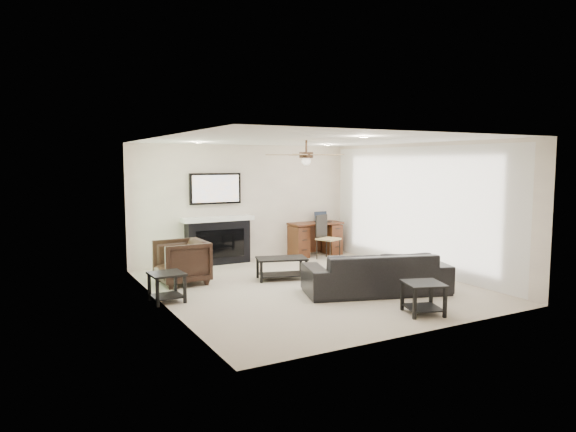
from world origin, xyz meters
The scene contains 10 objects.
room_shell centered at (0.19, 0.08, 1.68)m, with size 5.50×5.54×2.52m.
sofa centered at (0.74, -0.90, 0.34)m, with size 2.33×0.91×0.68m, color black.
armchair centered at (-1.86, 1.25, 0.39)m, with size 0.83×0.85×0.77m, color black.
coffee_table centered at (-0.16, 0.70, 0.20)m, with size 0.90×0.50×0.40m, color black.
end_table_near centered at (0.59, -2.15, 0.23)m, with size 0.52×0.52×0.45m, color black.
end_table_left centered at (-2.41, 0.20, 0.23)m, with size 0.50×0.50×0.45m, color black.
fireplace_unit centered at (-0.67, 2.58, 0.95)m, with size 1.52×0.34×1.91m, color black.
desk centered at (1.66, 2.49, 0.38)m, with size 1.22×0.56×0.76m, color #421B10.
desk_chair centered at (1.66, 1.94, 0.48)m, with size 0.42×0.44×0.97m, color black.
laptop centered at (1.86, 2.47, 0.88)m, with size 0.33×0.24×0.23m, color black.
Camera 1 is at (-4.45, -7.44, 2.13)m, focal length 32.00 mm.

